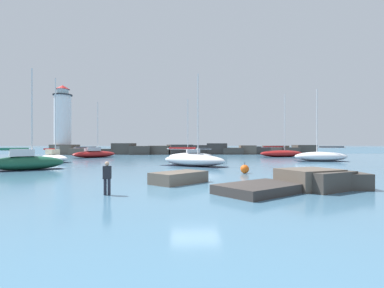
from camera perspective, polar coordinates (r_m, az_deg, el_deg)
ground_plane at (r=15.64m, az=0.63°, el=-8.66°), size 600.00×600.00×0.00m
open_sea_beyond at (r=126.66m, az=-2.94°, el=-0.99°), size 400.00×116.00×0.01m
breakwater_jetty at (r=66.57m, az=-0.89°, el=-1.13°), size 58.63×6.65×2.46m
lighthouse at (r=72.11m, az=-23.42°, el=3.52°), size 4.84×4.84×15.28m
foreground_rocks at (r=16.70m, az=17.46°, el=-6.66°), size 11.63×7.97×1.04m
sailboat_moored_0 at (r=55.30m, az=16.68°, el=-1.73°), size 8.22×3.28×11.15m
sailboat_moored_1 at (r=43.64m, az=23.34°, el=-2.17°), size 7.11×3.40×9.68m
sailboat_moored_2 at (r=31.48m, az=0.26°, el=-3.08°), size 7.39×6.52×9.64m
sailboat_moored_3 at (r=53.35m, az=-18.11°, el=-1.77°), size 7.32×7.31×9.51m
sailboat_moored_4 at (r=41.85m, az=-24.87°, el=-2.30°), size 5.37×4.89×10.67m
sailboat_moored_5 at (r=45.66m, az=-0.15°, el=-2.16°), size 6.83×2.88×9.18m
sailboat_moored_6 at (r=30.56m, az=-29.13°, el=-3.02°), size 6.34×4.96×9.17m
mooring_buoy_orange_near at (r=24.26m, az=10.01°, el=-4.72°), size 0.69×0.69×0.89m
person_on_rocks at (r=14.39m, az=-15.87°, el=-5.99°), size 0.36×0.22×1.55m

